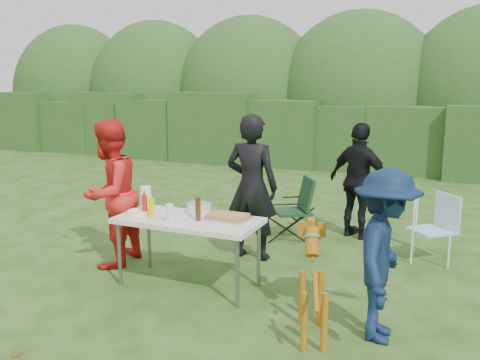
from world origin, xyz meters
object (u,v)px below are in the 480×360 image
at_px(lawn_chair, 432,228).
at_px(person_red_jacket, 110,194).
at_px(mustard_bottle, 152,208).
at_px(ketchup_bottle, 145,206).
at_px(folding_table, 188,223).
at_px(beer_bottle, 198,209).
at_px(person_black_puffy, 359,181).
at_px(camping_chair, 292,208).
at_px(child, 385,256).
at_px(paper_towel_roll, 146,198).
at_px(dog, 313,289).
at_px(person_cook, 252,187).

bearing_deg(lawn_chair, person_red_jacket, -16.48).
bearing_deg(lawn_chair, mustard_bottle, -5.29).
bearing_deg(ketchup_bottle, folding_table, 11.90).
height_order(ketchup_bottle, beer_bottle, beer_bottle).
relative_size(person_black_puffy, lawn_chair, 1.95).
relative_size(person_red_jacket, camping_chair, 2.01).
bearing_deg(child, beer_bottle, 79.76).
bearing_deg(paper_towel_roll, dog, -18.47).
xyz_separation_m(folding_table, person_red_jacket, (-1.15, 0.21, 0.17)).
xyz_separation_m(child, lawn_chair, (0.28, 2.18, -0.32)).
xyz_separation_m(lawn_chair, paper_towel_roll, (-2.92, -1.71, 0.46)).
height_order(child, dog, child).
bearing_deg(person_black_puffy, lawn_chair, 173.96).
relative_size(person_cook, person_red_jacket, 1.03).
bearing_deg(beer_bottle, person_red_jacket, 169.61).
bearing_deg(paper_towel_roll, beer_bottle, -12.63).
bearing_deg(ketchup_bottle, child, -5.42).
distance_m(dog, paper_towel_roll, 2.26).
xyz_separation_m(camping_chair, beer_bottle, (-0.36, -2.05, 0.43)).
xyz_separation_m(folding_table, mustard_bottle, (-0.36, -0.13, 0.15)).
xyz_separation_m(child, mustard_bottle, (-2.39, 0.20, 0.11)).
height_order(lawn_chair, mustard_bottle, mustard_bottle).
distance_m(person_cook, beer_bottle, 1.12).
bearing_deg(person_red_jacket, lawn_chair, 111.97).
height_order(folding_table, mustard_bottle, mustard_bottle).
bearing_deg(ketchup_bottle, paper_towel_roll, 121.36).
relative_size(person_cook, beer_bottle, 7.38).
distance_m(lawn_chair, beer_bottle, 2.91).
bearing_deg(person_black_puffy, beer_bottle, 88.17).
height_order(ketchup_bottle, paper_towel_roll, paper_towel_roll).
bearing_deg(mustard_bottle, child, -4.83).
bearing_deg(person_red_jacket, ketchup_bottle, 62.66).
bearing_deg(paper_towel_roll, folding_table, -12.69).
distance_m(person_red_jacket, beer_bottle, 1.30).
distance_m(camping_chair, mustard_bottle, 2.35).
height_order(camping_chair, paper_towel_roll, paper_towel_roll).
height_order(person_red_jacket, camping_chair, person_red_jacket).
relative_size(person_red_jacket, dog, 1.86).
distance_m(child, beer_bottle, 1.93).
relative_size(child, paper_towel_roll, 5.61).
bearing_deg(mustard_bottle, person_red_jacket, 156.85).
height_order(person_red_jacket, dog, person_red_jacket).
xyz_separation_m(dog, lawn_chair, (0.81, 2.41, -0.03)).
relative_size(person_red_jacket, paper_towel_roll, 6.60).
xyz_separation_m(beer_bottle, paper_towel_roll, (-0.74, 0.17, 0.01)).
height_order(lawn_chair, ketchup_bottle, ketchup_bottle).
xyz_separation_m(folding_table, lawn_chair, (2.31, 1.85, -0.28)).
xyz_separation_m(mustard_bottle, ketchup_bottle, (-0.11, 0.03, 0.01)).
xyz_separation_m(folding_table, person_black_puffy, (1.32, 2.42, 0.11)).
height_order(person_cook, person_black_puffy, person_cook).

